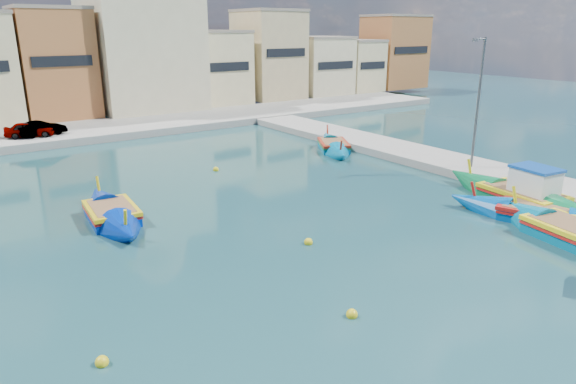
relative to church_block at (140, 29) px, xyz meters
name	(u,v)px	position (x,y,z in m)	size (l,w,h in m)	color
ground	(294,300)	(-10.00, -40.00, -8.41)	(160.00, 160.00, 0.00)	#123838
east_quay	(575,194)	(8.00, -40.00, -8.16)	(4.00, 70.00, 0.50)	gray
north_quay	(63,134)	(-10.00, -8.00, -8.11)	(80.00, 8.00, 0.60)	gray
north_townhouses	(112,66)	(-3.32, -0.64, -3.41)	(83.20, 7.87, 10.19)	beige
church_block	(140,29)	(0.00, 0.00, 0.00)	(10.00, 10.00, 19.10)	beige
quay_street_lamp	(477,103)	(7.44, -34.00, -4.07)	(1.18, 0.16, 8.00)	#595B60
luzzu_turquoise_cabin	(523,197)	(4.99, -38.90, -8.03)	(3.35, 10.07, 3.17)	#0A703D
luzzu_cyan_mid	(333,147)	(5.00, -24.15, -8.16)	(5.64, 7.83, 2.36)	#0074A4
luzzu_green	(112,215)	(-12.58, -29.28, -8.15)	(2.62, 7.91, 2.45)	#00289E
luzzu_blue_south	(538,216)	(3.37, -40.66, -8.15)	(4.73, 8.55, 2.43)	#0054A6
luzzu_cyan_south	(570,234)	(2.29, -42.66, -8.13)	(3.59, 8.69, 2.63)	#006E97
mooring_buoys	(249,251)	(-9.29, -35.97, -8.33)	(26.90, 20.89, 0.36)	yellow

